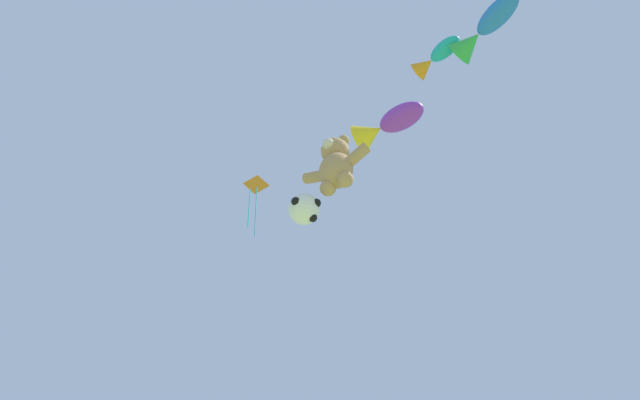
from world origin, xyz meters
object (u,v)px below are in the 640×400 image
soccer_ball_kite (304,209)px  diamond_kite (255,192)px  fish_kite_cobalt (483,30)px  fish_kite_teal (435,58)px  fish_kite_violet (385,126)px  teddy_bear_kite (336,164)px

soccer_ball_kite → diamond_kite: (-2.85, 1.23, 3.70)m
fish_kite_cobalt → fish_kite_teal: bearing=171.8°
fish_kite_cobalt → diamond_kite: (-8.03, 0.78, -0.54)m
fish_kite_violet → fish_kite_teal: fish_kite_teal is taller
soccer_ball_kite → diamond_kite: size_ratio=0.30×
teddy_bear_kite → soccer_ball_kite: teddy_bear_kite is taller
teddy_bear_kite → fish_kite_violet: (0.96, 1.27, 2.55)m
soccer_ball_kite → fish_kite_teal: 5.98m
fish_kite_violet → diamond_kite: bearing=-178.3°
teddy_bear_kite → fish_kite_violet: size_ratio=0.91×
fish_kite_cobalt → diamond_kite: 8.09m
fish_kite_violet → teddy_bear_kite: bearing=-127.3°
diamond_kite → soccer_ball_kite: bearing=-23.4°
fish_kite_cobalt → fish_kite_violet: bearing=165.0°
fish_kite_violet → diamond_kite: diamond_kite is taller
soccer_ball_kite → fish_kite_violet: 4.39m
soccer_ball_kite → teddy_bear_kite: bearing=7.3°
fish_kite_cobalt → diamond_kite: bearing=174.5°
soccer_ball_kite → fish_kite_cobalt: size_ratio=0.39×
soccer_ball_kite → fish_kite_teal: (3.79, 0.66, 4.57)m
fish_kite_teal → diamond_kite: size_ratio=0.55×
teddy_bear_kite → diamond_kite: (-3.65, 1.13, 2.48)m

